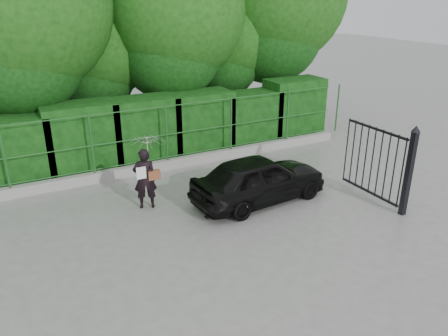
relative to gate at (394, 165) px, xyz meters
name	(u,v)px	position (x,y,z in m)	size (l,w,h in m)	color
ground	(221,236)	(-4.60, 0.72, -1.19)	(80.00, 80.00, 0.00)	gray
kerb	(156,166)	(-4.60, 5.22, -1.04)	(14.00, 0.25, 0.30)	#9E9E99
fence	(161,134)	(-4.38, 5.22, 0.01)	(14.13, 0.06, 1.80)	#215A23
hedge	(146,131)	(-4.56, 6.22, -0.13)	(14.20, 1.20, 2.25)	black
trees	(149,13)	(-3.46, 8.46, 3.43)	(17.10, 6.15, 8.08)	black
gate	(394,165)	(0.00, 0.00, 0.00)	(0.22, 2.33, 2.36)	black
woman	(147,162)	(-5.58, 2.98, 0.07)	(0.93, 0.90, 1.93)	black
car	(259,179)	(-2.84, 1.90, -0.54)	(1.53, 3.80, 1.30)	black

